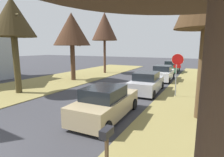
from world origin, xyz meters
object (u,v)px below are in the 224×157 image
Objects in this scene: street_tree_right_mid_b at (213,12)px; parked_sedan_silver at (147,83)px; street_tree_left_mid_b at (72,30)px; street_tree_left_far at (105,27)px; parked_sedan_tan at (106,103)px; parked_sedan_green at (172,67)px; curbside_mailbox at (107,138)px; stop_sign_far at (177,66)px; street_tree_left_mid_a at (12,18)px; parked_sedan_white at (163,73)px.

street_tree_right_mid_b is 1.69× the size of parked_sedan_silver.
street_tree_left_far is (0.27, 6.16, 0.88)m from street_tree_left_mid_b.
parked_sedan_green is at bearing 90.01° from parked_sedan_tan.
street_tree_right_mid_b reaches higher than curbside_mailbox.
street_tree_left_mid_a reaches higher than stop_sign_far.
parked_sedan_white is at bearing -12.47° from street_tree_left_far.
street_tree_right_mid_b is 0.97× the size of street_tree_left_far.
street_tree_left_mid_b is 14.65m from parked_sedan_green.
stop_sign_far is at bearing 22.72° from street_tree_left_mid_a.
parked_sedan_silver is (-2.17, 0.33, -1.45)m from stop_sign_far.
parked_sedan_silver and parked_sedan_white have the same top height.
parked_sedan_green is (-0.00, 18.67, 0.00)m from parked_sedan_tan.
street_tree_left_far reaches higher than parked_sedan_tan.
street_tree_left_far is 10.79m from parked_sedan_green.
street_tree_left_mid_a is at bearing 172.51° from parked_sedan_tan.
parked_sedan_white is at bearing -87.76° from parked_sedan_green.
street_tree_left_mid_a reaches higher than curbside_mailbox.
stop_sign_far reaches higher than parked_sedan_white.
parked_sedan_green reaches higher than curbside_mailbox.
street_tree_right_mid_b reaches higher than stop_sign_far.
street_tree_left_mid_b is at bearing 137.96° from parked_sedan_tan.
street_tree_right_mid_b is at bearing 43.96° from parked_sedan_silver.
street_tree_left_mid_a is 1.53× the size of parked_sedan_tan.
street_tree_left_far is at bearing 142.31° from stop_sign_far.
parked_sedan_silver is at bearing -88.69° from parked_sedan_green.
street_tree_right_mid_b is at bearing 79.91° from curbside_mailbox.
street_tree_left_far reaches higher than street_tree_right_mid_b.
parked_sedan_tan and parked_sedan_silver have the same top height.
parked_sedan_white is at bearing 155.22° from street_tree_right_mid_b.
street_tree_left_far is 6.15× the size of curbside_mailbox.
street_tree_left_far is at bearing 120.08° from curbside_mailbox.
parked_sedan_white is (-2.19, 6.13, -1.45)m from stop_sign_far.
parked_sedan_tan is at bearing -7.49° from street_tree_left_mid_a.
street_tree_left_mid_a is at bearing -145.18° from street_tree_right_mid_b.
street_tree_left_mid_b reaches higher than parked_sedan_tan.
street_tree_left_mid_b is at bearing 170.52° from stop_sign_far.
street_tree_left_mid_b is (0.08, 6.19, -0.26)m from street_tree_left_mid_a.
stop_sign_far is at bearing -8.66° from parked_sedan_silver.
parked_sedan_green is at bearing 54.81° from street_tree_left_mid_b.
parked_sedan_green is (8.05, 11.41, -4.44)m from street_tree_left_mid_b.
street_tree_left_far is 1.75× the size of parked_sedan_white.
street_tree_left_mid_b is 1.52× the size of parked_sedan_tan.
stop_sign_far reaches higher than parked_sedan_green.
curbside_mailbox is at bearing -24.13° from street_tree_left_mid_a.
street_tree_left_mid_a reaches higher than parked_sedan_silver.
parked_sedan_tan and parked_sedan_green have the same top height.
street_tree_left_mid_a is 1.53× the size of parked_sedan_silver.
parked_sedan_white is 3.52× the size of curbside_mailbox.
stop_sign_far is 0.66× the size of parked_sedan_silver.
street_tree_left_mid_a is at bearing -128.49° from parked_sedan_white.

